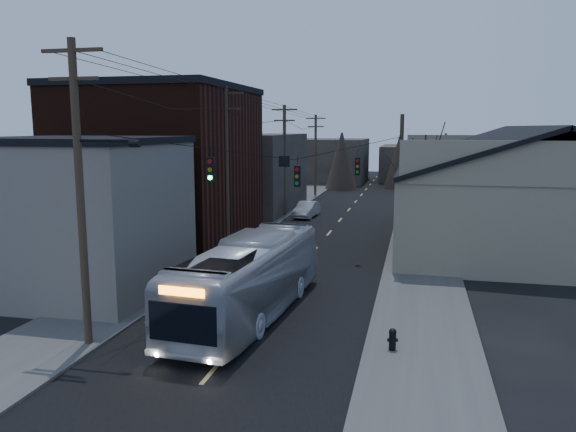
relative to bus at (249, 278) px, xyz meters
The scene contains 15 objects.
ground 7.45m from the bus, 87.06° to the right, with size 160.00×160.00×0.00m, color black.
road_surface 22.79m from the bus, 89.06° to the left, with size 9.00×110.00×0.02m, color black.
sidewalk_left 23.59m from the bus, 105.09° to the left, with size 4.00×110.00×0.12m, color #474744.
sidewalk_right 23.79m from the bus, 73.17° to the left, with size 4.00×110.00×0.12m, color #474744.
building_clapboard 9.00m from the bus, 168.68° to the left, with size 8.00×8.00×7.00m, color #6C645A.
building_brick 16.32m from the bus, 127.10° to the left, with size 10.00×12.00×10.00m, color black.
building_left_far 30.20m from the bus, 107.62° to the left, with size 9.00×14.00×7.00m, color #2F2A25.
warehouse 22.23m from the bus, 52.97° to the left, with size 16.16×20.60×7.73m.
building_far_left 58.02m from the bus, 95.57° to the left, with size 10.00×12.00×6.00m, color #2F2A25.
building_far_right 63.17m from the bus, 83.30° to the left, with size 12.00×14.00×5.00m, color #2F2A25.
bare_tree 14.60m from the bus, 61.63° to the left, with size 0.40×0.40×7.20m, color black.
utility_lines 17.42m from the bus, 99.22° to the left, with size 11.24×45.28×10.50m.
bus is the anchor object (origin of this frame).
parked_car 25.68m from the bus, 95.87° to the left, with size 1.43×4.11×1.35m, color #ADAFB5.
fire_hydrant 6.45m from the bus, 23.41° to the right, with size 0.37×0.26×0.76m.
Camera 1 is at (6.08, -13.77, 7.62)m, focal length 35.00 mm.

